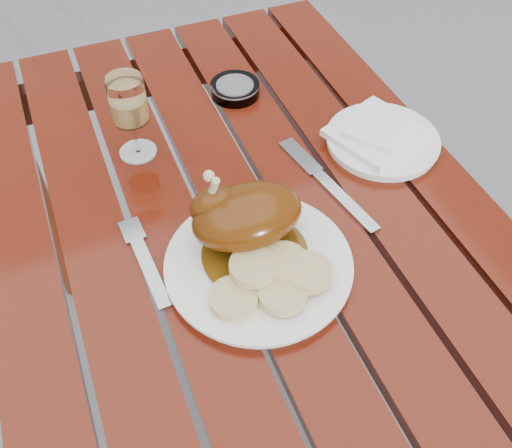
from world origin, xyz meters
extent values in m
plane|color=slate|center=(0.00, 0.00, 0.00)|extent=(60.00, 60.00, 0.00)
cube|color=maroon|center=(0.00, 0.00, 0.38)|extent=(0.80, 1.20, 0.75)
cylinder|color=white|center=(-0.02, -0.11, 0.76)|extent=(0.32, 0.32, 0.02)
cylinder|color=#58360A|center=(-0.02, -0.09, 0.77)|extent=(0.16, 0.16, 0.00)
ellipsoid|color=#622F07|center=(-0.01, -0.06, 0.81)|extent=(0.17, 0.11, 0.08)
ellipsoid|color=#622F07|center=(-0.05, -0.03, 0.83)|extent=(0.08, 0.05, 0.07)
cylinder|color=#C6B28C|center=(-0.06, -0.03, 0.85)|extent=(0.02, 0.04, 0.09)
cylinder|color=#CBB77C|center=(-0.08, -0.16, 0.78)|extent=(0.07, 0.07, 0.02)
cylinder|color=#CBB77C|center=(-0.01, -0.18, 0.78)|extent=(0.07, 0.07, 0.02)
cylinder|color=#CBB77C|center=(0.04, -0.16, 0.78)|extent=(0.07, 0.07, 0.02)
cylinder|color=#CBB77C|center=(0.01, -0.14, 0.79)|extent=(0.07, 0.07, 0.02)
cylinder|color=#CBB77C|center=(-0.03, -0.13, 0.79)|extent=(0.07, 0.07, 0.02)
cylinder|color=#E2B367|center=(-0.12, 0.21, 0.83)|extent=(0.07, 0.07, 0.16)
cylinder|color=white|center=(0.30, 0.07, 0.76)|extent=(0.26, 0.26, 0.02)
cube|color=white|center=(0.29, 0.08, 0.77)|extent=(0.19, 0.18, 0.01)
cylinder|color=#B2B7BC|center=(0.10, 0.31, 0.76)|extent=(0.12, 0.12, 0.02)
cube|color=gray|center=(-0.17, -0.04, 0.75)|extent=(0.03, 0.17, 0.01)
cube|color=gray|center=(0.16, 0.00, 0.75)|extent=(0.06, 0.22, 0.01)
camera|label=1|loc=(-0.21, -0.58, 1.44)|focal=40.00mm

